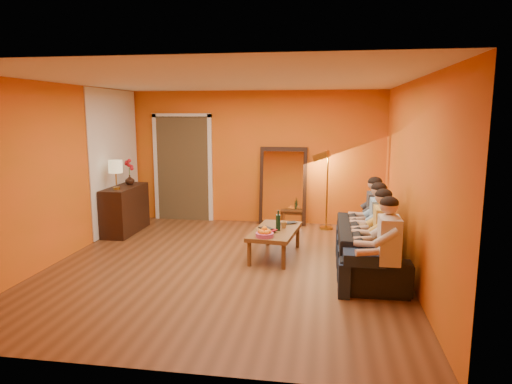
% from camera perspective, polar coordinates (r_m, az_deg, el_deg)
% --- Properties ---
extents(room_shell, '(5.00, 5.50, 2.60)m').
position_cam_1_polar(room_shell, '(6.72, -3.13, 2.41)').
color(room_shell, brown).
rests_on(room_shell, ground).
extents(white_accent, '(0.02, 1.90, 2.58)m').
position_cam_1_polar(white_accent, '(8.84, -17.19, 3.78)').
color(white_accent, white).
rests_on(white_accent, wall_left).
extents(doorway_recess, '(1.06, 0.30, 2.10)m').
position_cam_1_polar(doorway_recess, '(9.49, -8.89, 2.97)').
color(doorway_recess, '#3F2D19').
rests_on(doorway_recess, floor).
extents(door_jamb_left, '(0.08, 0.06, 2.20)m').
position_cam_1_polar(door_jamb_left, '(9.57, -12.36, 2.91)').
color(door_jamb_left, white).
rests_on(door_jamb_left, wall_back).
extents(door_jamb_right, '(0.08, 0.06, 2.20)m').
position_cam_1_polar(door_jamb_right, '(9.22, -5.74, 2.84)').
color(door_jamb_right, white).
rests_on(door_jamb_right, wall_back).
extents(door_header, '(1.22, 0.06, 0.08)m').
position_cam_1_polar(door_header, '(9.31, -9.29, 9.43)').
color(door_header, white).
rests_on(door_header, wall_back).
extents(mirror_frame, '(0.92, 0.27, 1.51)m').
position_cam_1_polar(mirror_frame, '(8.92, 3.40, 0.76)').
color(mirror_frame, black).
rests_on(mirror_frame, floor).
extents(mirror_glass, '(0.78, 0.21, 1.35)m').
position_cam_1_polar(mirror_glass, '(8.88, 3.37, 0.72)').
color(mirror_glass, white).
rests_on(mirror_glass, mirror_frame).
extents(sideboard, '(0.44, 1.18, 0.85)m').
position_cam_1_polar(sideboard, '(8.68, -16.02, -2.11)').
color(sideboard, black).
rests_on(sideboard, floor).
extents(table_lamp, '(0.24, 0.24, 0.51)m').
position_cam_1_polar(table_lamp, '(8.31, -17.11, 2.06)').
color(table_lamp, beige).
rests_on(table_lamp, sideboard).
extents(sofa, '(2.18, 0.85, 0.64)m').
position_cam_1_polar(sofa, '(6.60, 13.93, -6.72)').
color(sofa, black).
rests_on(sofa, floor).
extents(coffee_table, '(0.76, 1.28, 0.42)m').
position_cam_1_polar(coffee_table, '(7.02, 2.40, -6.36)').
color(coffee_table, brown).
rests_on(coffee_table, floor).
extents(floor_lamp, '(0.35, 0.31, 1.44)m').
position_cam_1_polar(floor_lamp, '(8.61, 8.88, 0.06)').
color(floor_lamp, '#AA8A32').
rests_on(floor_lamp, floor).
extents(dog, '(0.37, 0.56, 0.65)m').
position_cam_1_polar(dog, '(6.64, 13.36, -6.54)').
color(dog, olive).
rests_on(dog, floor).
extents(person_far_left, '(0.70, 0.44, 1.22)m').
position_cam_1_polar(person_far_left, '(5.58, 16.26, -6.77)').
color(person_far_left, beige).
rests_on(person_far_left, sofa).
extents(person_mid_left, '(0.70, 0.44, 1.22)m').
position_cam_1_polar(person_mid_left, '(6.10, 15.62, -5.30)').
color(person_mid_left, gold).
rests_on(person_mid_left, sofa).
extents(person_mid_right, '(0.70, 0.44, 1.22)m').
position_cam_1_polar(person_mid_right, '(6.63, 15.08, -4.08)').
color(person_mid_right, '#82A8C9').
rests_on(person_mid_right, sofa).
extents(person_far_right, '(0.70, 0.44, 1.22)m').
position_cam_1_polar(person_far_right, '(7.17, 14.63, -3.03)').
color(person_far_right, '#37383D').
rests_on(person_far_right, sofa).
extents(fruit_bowl, '(0.26, 0.26, 0.16)m').
position_cam_1_polar(fruit_bowl, '(6.52, 1.08, -4.97)').
color(fruit_bowl, '#C54571').
rests_on(fruit_bowl, coffee_table).
extents(wine_bottle, '(0.07, 0.07, 0.31)m').
position_cam_1_polar(wine_bottle, '(6.87, 2.79, -3.57)').
color(wine_bottle, black).
rests_on(wine_bottle, coffee_table).
extents(tumbler, '(0.13, 0.13, 0.10)m').
position_cam_1_polar(tumbler, '(7.05, 3.50, -4.11)').
color(tumbler, '#B27F3F').
rests_on(tumbler, coffee_table).
extents(laptop, '(0.36, 0.32, 0.02)m').
position_cam_1_polar(laptop, '(7.28, 4.14, -3.97)').
color(laptop, black).
rests_on(laptop, coffee_table).
extents(book_lower, '(0.21, 0.27, 0.02)m').
position_cam_1_polar(book_lower, '(6.79, 0.70, -4.96)').
color(book_lower, black).
rests_on(book_lower, coffee_table).
extents(book_mid, '(0.28, 0.31, 0.02)m').
position_cam_1_polar(book_mid, '(6.79, 0.80, -4.77)').
color(book_mid, '#B2141F').
rests_on(book_mid, book_lower).
extents(book_upper, '(0.25, 0.25, 0.02)m').
position_cam_1_polar(book_upper, '(6.77, 0.69, -4.65)').
color(book_upper, black).
rests_on(book_upper, book_mid).
extents(vase, '(0.17, 0.17, 0.18)m').
position_cam_1_polar(vase, '(8.82, -15.50, 1.48)').
color(vase, black).
rests_on(vase, sideboard).
extents(flowers, '(0.17, 0.17, 0.48)m').
position_cam_1_polar(flowers, '(8.79, -15.58, 3.23)').
color(flowers, '#B2141F').
rests_on(flowers, vase).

